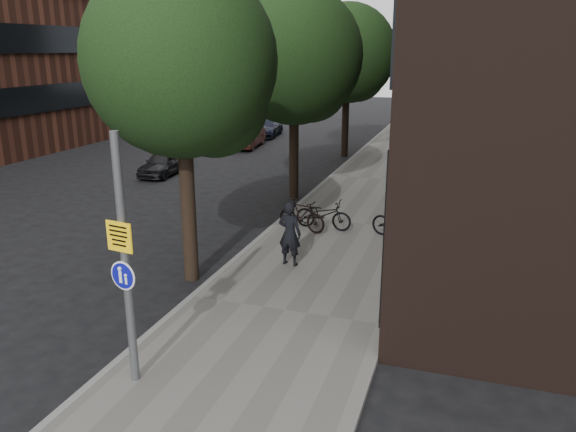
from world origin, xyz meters
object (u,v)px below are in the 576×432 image
at_px(pedestrian, 290,234).
at_px(parked_bike_facade_near, 400,223).
at_px(signpost, 125,262).
at_px(parked_car_near, 163,163).

height_order(pedestrian, parked_bike_facade_near, pedestrian).
distance_m(pedestrian, parked_bike_facade_near, 3.88).
bearing_deg(signpost, parked_car_near, 127.52).
height_order(parked_bike_facade_near, parked_car_near, parked_bike_facade_near).
xyz_separation_m(signpost, parked_bike_facade_near, (3.35, 8.85, -1.67)).
xyz_separation_m(signpost, pedestrian, (0.88, 5.87, -1.30)).
bearing_deg(parked_bike_facade_near, parked_car_near, 82.30).
xyz_separation_m(parked_bike_facade_near, parked_car_near, (-11.41, 6.00, -0.06)).
bearing_deg(signpost, parked_bike_facade_near, 78.28).
bearing_deg(pedestrian, parked_bike_facade_near, -122.41).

